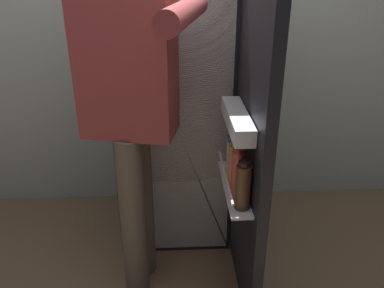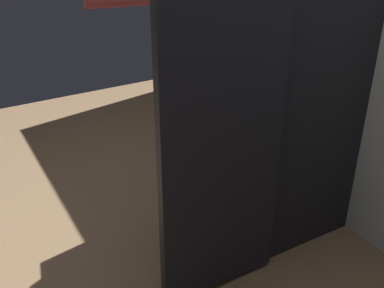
# 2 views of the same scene
# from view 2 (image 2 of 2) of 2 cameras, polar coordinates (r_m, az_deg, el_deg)

# --- Properties ---
(ground_plane) EXTENTS (5.01, 5.01, 0.00)m
(ground_plane) POSITION_cam_2_polar(r_m,az_deg,el_deg) (2.67, 0.16, -11.99)
(ground_plane) COLOR brown
(refrigerator) EXTENTS (0.66, 1.20, 1.61)m
(refrigerator) POSITION_cam_2_polar(r_m,az_deg,el_deg) (2.50, 10.56, 6.15)
(refrigerator) COLOR black
(refrigerator) RESTS_ON ground_plane
(person) EXTENTS (0.54, 0.76, 1.68)m
(person) POSITION_cam_2_polar(r_m,az_deg,el_deg) (2.34, -1.02, 10.19)
(person) COLOR #665B4C
(person) RESTS_ON ground_plane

